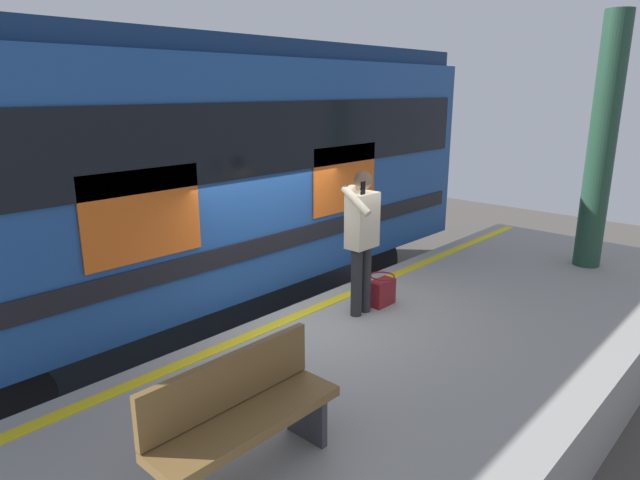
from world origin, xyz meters
TOP-DOWN VIEW (x-y plane):
  - ground_plane at (0.00, 0.00)m, footprint 23.63×23.63m
  - platform at (0.00, 1.86)m, footprint 12.14×3.72m
  - safety_line at (0.00, 0.30)m, footprint 11.90×0.16m
  - track_rail_near at (0.00, -1.16)m, footprint 15.79×0.08m
  - track_rail_far at (0.00, -2.59)m, footprint 15.79×0.08m
  - train_carriage at (0.19, -1.87)m, footprint 9.41×3.03m
  - passenger at (-0.37, 0.82)m, footprint 0.57×0.55m
  - handbag at (-0.78, 0.85)m, footprint 0.36×0.33m
  - station_column at (-4.38, 2.27)m, footprint 0.40×0.40m
  - bench at (2.54, 2.04)m, footprint 1.50×0.44m

SIDE VIEW (x-z plane):
  - ground_plane at x=0.00m, z-range 0.00..0.00m
  - track_rail_near at x=0.00m, z-range 0.00..0.16m
  - track_rail_far at x=0.00m, z-range 0.00..0.16m
  - platform at x=0.00m, z-range 0.00..0.86m
  - safety_line at x=0.00m, z-range 0.86..0.87m
  - handbag at x=-0.78m, z-range 0.84..1.25m
  - bench at x=2.54m, z-range 0.90..1.80m
  - passenger at x=-0.37m, z-range 1.02..2.83m
  - train_carriage at x=0.19m, z-range 0.54..4.60m
  - station_column at x=-4.38m, z-range 0.86..4.70m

